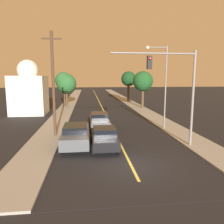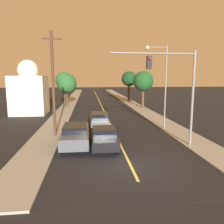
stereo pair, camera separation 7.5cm
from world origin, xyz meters
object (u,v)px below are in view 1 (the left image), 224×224
tree_left_near (64,81)px  tree_left_far (66,84)px  car_near_lane_second (99,121)px  tree_right_near (143,81)px  tree_right_far (129,79)px  domed_building_left (29,91)px  car_near_lane_front (104,138)px  utility_pole_left (53,83)px  car_outer_lane_front (76,134)px  streetlamp_right (161,77)px  traffic_signal_mast (175,81)px

tree_left_near → tree_left_far: (0.45, -0.17, -0.47)m
car_near_lane_second → tree_right_near: bearing=60.2°
tree_left_far → tree_right_far: tree_right_far is taller
domed_building_left → car_near_lane_front: bearing=-60.7°
domed_building_left → tree_right_near: bearing=11.8°
car_near_lane_front → tree_right_far: size_ratio=0.63×
car_near_lane_front → tree_right_near: bearing=68.4°
utility_pole_left → domed_building_left: size_ratio=1.17×
car_near_lane_front → domed_building_left: (-9.13, 16.30, 2.38)m
tree_left_near → tree_left_far: size_ratio=1.05×
car_outer_lane_front → utility_pole_left: bearing=124.2°
tree_left_far → tree_right_far: size_ratio=0.91×
car_near_lane_front → utility_pole_left: (-3.96, 3.85, 3.79)m
streetlamp_right → tree_left_far: size_ratio=1.41×
domed_building_left → car_outer_lane_front: bearing=-65.1°
traffic_signal_mast → streetlamp_right: streetlamp_right is taller
car_near_lane_front → utility_pole_left: 6.70m
tree_right_far → car_near_lane_front: bearing=-104.1°
car_near_lane_front → car_near_lane_second: 6.13m
tree_left_near → domed_building_left: domed_building_left is taller
streetlamp_right → tree_right_near: (1.99, 14.49, -0.72)m
car_outer_lane_front → streetlamp_right: bearing=28.6°
utility_pole_left → tree_right_far: bearing=65.6°
traffic_signal_mast → domed_building_left: 21.71m
domed_building_left → traffic_signal_mast: bearing=-49.2°
traffic_signal_mast → streetlamp_right: size_ratio=0.87×
car_near_lane_front → tree_left_near: (-5.10, 23.21, 3.63)m
traffic_signal_mast → tree_right_far: (2.09, 28.35, -0.10)m
car_near_lane_second → tree_left_far: tree_left_far is taller
car_near_lane_front → car_near_lane_second: car_near_lane_second is taller
car_outer_lane_front → tree_left_near: 22.67m
traffic_signal_mast → tree_right_near: bearing=81.9°
car_near_lane_second → tree_left_far: bearing=105.4°
car_outer_lane_front → tree_left_far: (-2.60, 22.00, 3.13)m
car_outer_lane_front → tree_right_far: (9.14, 27.22, 3.83)m
utility_pole_left → tree_left_near: 19.40m
tree_left_near → streetlamp_right: bearing=-58.5°
traffic_signal_mast → tree_left_near: 25.40m
traffic_signal_mast → domed_building_left: size_ratio=0.92×
utility_pole_left → tree_right_near: 19.88m
traffic_signal_mast → tree_left_far: bearing=112.7°
traffic_signal_mast → tree_right_far: 28.43m
tree_right_far → tree_right_near: bearing=-84.8°
tree_left_near → tree_right_far: bearing=22.5°
car_near_lane_second → tree_left_far: 17.81m
car_near_lane_front → streetlamp_right: (5.86, 5.35, 4.30)m
tree_left_near → car_outer_lane_front: bearing=-82.2°
utility_pole_left → tree_right_far: size_ratio=1.42×
car_near_lane_front → domed_building_left: bearing=119.3°
car_near_lane_front → streetlamp_right: size_ratio=0.49×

